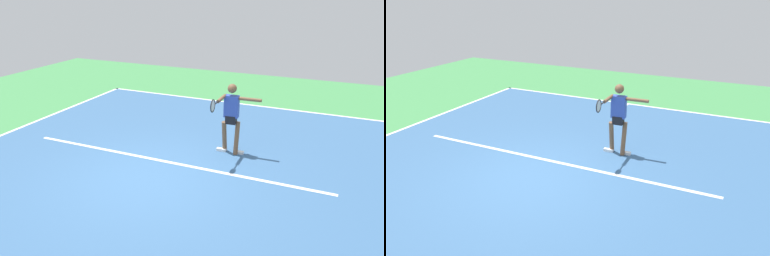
# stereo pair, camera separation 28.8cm
# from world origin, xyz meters

# --- Properties ---
(ground_plane) EXTENTS (21.74, 21.74, 0.00)m
(ground_plane) POSITION_xyz_m (0.00, 0.00, 0.00)
(ground_plane) COLOR #428E4C
(court_surface) EXTENTS (10.02, 12.33, 0.00)m
(court_surface) POSITION_xyz_m (0.00, 0.00, 0.00)
(court_surface) COLOR #38608E
(court_surface) RESTS_ON ground_plane
(court_line_baseline_near) EXTENTS (10.02, 0.10, 0.01)m
(court_line_baseline_near) POSITION_xyz_m (0.00, -6.11, 0.00)
(court_line_baseline_near) COLOR white
(court_line_baseline_near) RESTS_ON ground_plane
(court_line_service) EXTENTS (7.52, 0.10, 0.01)m
(court_line_service) POSITION_xyz_m (0.00, -0.92, 0.00)
(court_line_service) COLOR white
(court_line_service) RESTS_ON ground_plane
(court_line_centre_mark) EXTENTS (0.10, 0.30, 0.01)m
(court_line_centre_mark) POSITION_xyz_m (0.00, -5.91, 0.00)
(court_line_centre_mark) COLOR white
(court_line_centre_mark) RESTS_ON ground_plane
(tennis_player) EXTENTS (1.05, 1.17, 1.74)m
(tennis_player) POSITION_xyz_m (-1.15, -2.00, 1.00)
(tennis_player) COLOR brown
(tennis_player) RESTS_ON ground_plane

